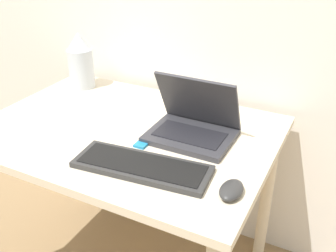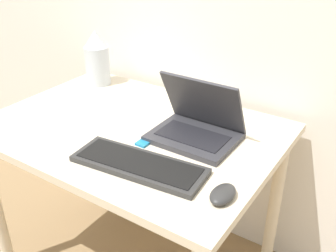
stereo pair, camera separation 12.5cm
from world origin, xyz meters
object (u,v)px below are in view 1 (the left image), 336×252
at_px(vase, 80,61).
at_px(keyboard, 142,166).
at_px(mouse, 231,190).
at_px(mp3_player, 142,144).
at_px(laptop, 193,124).

bearing_deg(vase, keyboard, -38.16).
xyz_separation_m(mouse, vase, (-0.87, 0.45, 0.11)).
height_order(keyboard, mp3_player, keyboard).
xyz_separation_m(laptop, mp3_player, (-0.13, -0.14, -0.04)).
relative_size(laptop, vase, 1.17).
bearing_deg(keyboard, vase, 141.84).
bearing_deg(laptop, vase, 163.23).
relative_size(mouse, mp3_player, 1.74).
bearing_deg(mouse, keyboard, -179.09).
relative_size(laptop, mouse, 2.83).
bearing_deg(vase, laptop, -16.77).
bearing_deg(mouse, laptop, 131.62).
distance_m(keyboard, mouse, 0.29).
bearing_deg(laptop, mp3_player, -133.39).
xyz_separation_m(keyboard, vase, (-0.58, 0.46, 0.11)).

